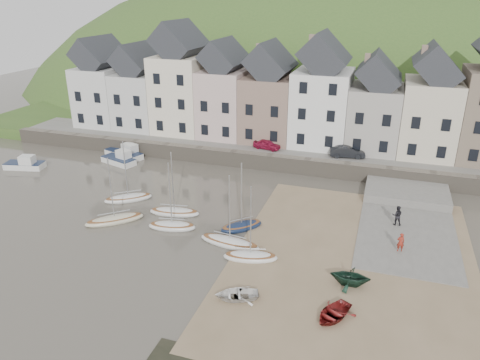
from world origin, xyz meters
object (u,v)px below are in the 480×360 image
(person_red, at_px, (401,242))
(car_left, at_px, (267,144))
(rowboat_red, at_px, (333,313))
(sailboat_0, at_px, (128,198))
(rowboat_white, at_px, (237,294))
(rowboat_green, at_px, (350,276))
(car_right, at_px, (348,152))
(person_dark, at_px, (397,215))

(person_red, height_order, car_left, car_left)
(rowboat_red, relative_size, car_left, 0.91)
(sailboat_0, bearing_deg, person_red, -4.12)
(rowboat_white, xyz_separation_m, rowboat_green, (7.05, 3.91, 0.42))
(car_right, bearing_deg, rowboat_red, 174.62)
(sailboat_0, xyz_separation_m, person_dark, (25.17, 2.71, 0.76))
(sailboat_0, xyz_separation_m, person_red, (25.49, -1.84, 0.65))
(sailboat_0, height_order, person_red, sailboat_0)
(person_red, xyz_separation_m, car_right, (-5.94, 16.90, 1.34))
(rowboat_green, xyz_separation_m, car_right, (-2.63, 22.61, 1.46))
(sailboat_0, bearing_deg, rowboat_green, -18.81)
(rowboat_white, distance_m, rowboat_red, 6.40)
(rowboat_white, relative_size, person_dark, 1.64)
(person_dark, bearing_deg, sailboat_0, 1.15)
(car_left, height_order, car_right, car_right)
(sailboat_0, relative_size, person_dark, 3.51)
(rowboat_red, distance_m, person_dark, 14.59)
(person_red, bearing_deg, rowboat_red, 57.05)
(car_right, bearing_deg, rowboat_white, 160.88)
(rowboat_red, bearing_deg, rowboat_green, 107.05)
(rowboat_white, xyz_separation_m, car_right, (4.42, 26.52, 1.88))
(sailboat_0, height_order, car_right, sailboat_0)
(rowboat_green, xyz_separation_m, person_red, (3.31, 5.72, 0.12))
(sailboat_0, relative_size, car_left, 1.90)
(rowboat_green, height_order, person_red, person_red)
(car_right, bearing_deg, sailboat_0, 117.94)
(sailboat_0, distance_m, rowboat_green, 23.44)
(rowboat_red, height_order, person_red, person_red)
(rowboat_red, distance_m, person_red, 10.37)
(person_dark, distance_m, car_right, 13.63)
(rowboat_white, height_order, car_right, car_right)
(sailboat_0, relative_size, rowboat_green, 2.28)
(rowboat_white, distance_m, rowboat_green, 8.07)
(car_left, relative_size, car_right, 0.85)
(rowboat_white, relative_size, car_right, 0.75)
(person_dark, bearing_deg, car_left, -44.25)
(person_red, height_order, car_right, car_right)
(rowboat_green, height_order, car_right, car_right)
(person_red, height_order, person_dark, person_dark)
(sailboat_0, xyz_separation_m, rowboat_white, (15.13, -11.46, 0.10))
(person_red, relative_size, car_left, 0.48)
(person_dark, height_order, car_right, car_right)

